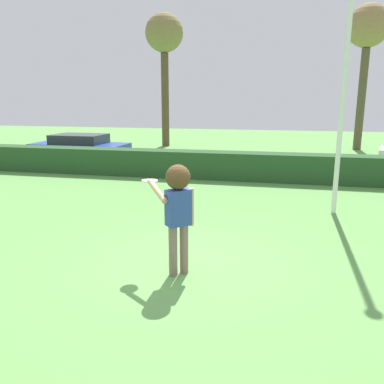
% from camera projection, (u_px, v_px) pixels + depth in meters
% --- Properties ---
extents(ground_plane, '(60.00, 60.00, 0.00)m').
position_uv_depth(ground_plane, '(185.00, 266.00, 6.84)').
color(ground_plane, '#5E9A4B').
extents(person, '(0.82, 0.52, 1.82)m').
position_uv_depth(person, '(178.00, 203.00, 6.28)').
color(person, '#7E615C').
rests_on(person, ground).
extents(frisbee, '(0.27, 0.27, 0.03)m').
position_uv_depth(frisbee, '(150.00, 181.00, 6.71)').
color(frisbee, white).
extents(lamppost, '(0.24, 0.24, 6.84)m').
position_uv_depth(lamppost, '(346.00, 56.00, 9.14)').
color(lamppost, silver).
rests_on(lamppost, ground).
extents(hedge_row, '(29.54, 0.90, 0.95)m').
position_uv_depth(hedge_row, '(236.00, 166.00, 14.04)').
color(hedge_row, '#264B25').
rests_on(hedge_row, ground).
extents(parked_car_blue, '(4.24, 1.89, 1.25)m').
position_uv_depth(parked_car_blue, '(80.00, 147.00, 17.56)').
color(parked_car_blue, '#263FA5').
rests_on(parked_car_blue, ground).
extents(bare_elm_tree, '(2.20, 2.20, 7.53)m').
position_uv_depth(bare_elm_tree, '(368.00, 32.00, 20.69)').
color(bare_elm_tree, brown).
rests_on(bare_elm_tree, ground).
extents(willow_tree, '(2.14, 2.14, 7.42)m').
position_uv_depth(willow_tree, '(164.00, 39.00, 22.44)').
color(willow_tree, brown).
rests_on(willow_tree, ground).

